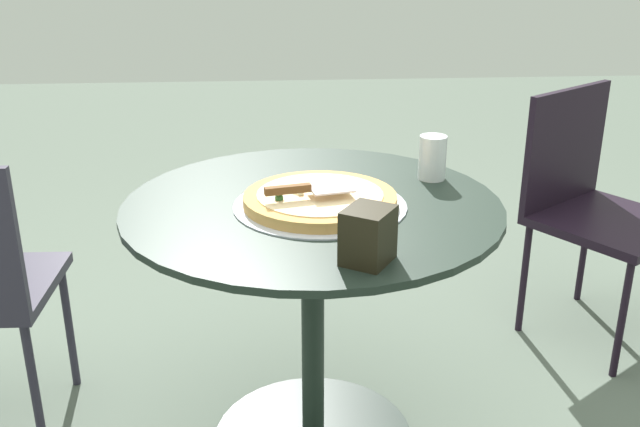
% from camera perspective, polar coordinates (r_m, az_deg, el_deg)
% --- Properties ---
extents(patio_table, '(0.93, 0.93, 0.71)m').
position_cam_1_polar(patio_table, '(1.89, -0.57, -4.94)').
color(patio_table, '#1E2A23').
rests_on(patio_table, ground).
extents(pizza_on_tray, '(0.42, 0.42, 0.05)m').
position_cam_1_polar(pizza_on_tray, '(1.78, -0.01, 1.04)').
color(pizza_on_tray, silver).
rests_on(pizza_on_tray, patio_table).
extents(pizza_server, '(0.22, 0.10, 0.02)m').
position_cam_1_polar(pizza_server, '(1.73, -0.90, 1.92)').
color(pizza_server, silver).
rests_on(pizza_server, pizza_on_tray).
extents(drinking_cup, '(0.07, 0.07, 0.12)m').
position_cam_1_polar(drinking_cup, '(1.98, 8.64, 4.28)').
color(drinking_cup, silver).
rests_on(drinking_cup, patio_table).
extents(napkin_dispenser, '(0.13, 0.13, 0.11)m').
position_cam_1_polar(napkin_dispenser, '(1.48, 3.72, -1.69)').
color(napkin_dispenser, black).
rests_on(napkin_dispenser, patio_table).
extents(patio_chair_corner, '(0.59, 0.59, 0.84)m').
position_cam_1_polar(patio_chair_corner, '(2.64, 20.16, 1.13)').
color(patio_chair_corner, black).
rests_on(patio_chair_corner, ground).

